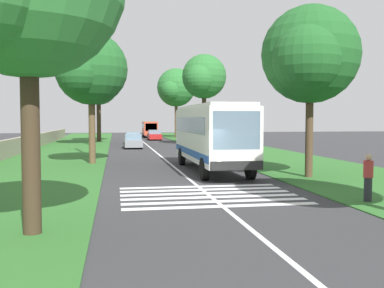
% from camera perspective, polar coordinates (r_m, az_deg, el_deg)
% --- Properties ---
extents(ground, '(160.00, 160.00, 0.00)m').
position_cam_1_polar(ground, '(18.85, 1.30, -5.83)').
color(ground, '#333335').
extents(grass_verge_left, '(120.00, 8.00, 0.04)m').
position_cam_1_polar(grass_verge_left, '(33.72, -17.60, -1.95)').
color(grass_verge_left, '#2D6628').
rests_on(grass_verge_left, ground).
extents(grass_verge_right, '(120.00, 8.00, 0.04)m').
position_cam_1_polar(grass_verge_right, '(35.41, 9.71, -1.60)').
color(grass_verge_right, '#2D6628').
rests_on(grass_verge_right, ground).
extents(centre_line, '(110.00, 0.16, 0.01)m').
position_cam_1_polar(centre_line, '(33.59, -3.60, -1.85)').
color(centre_line, silver).
rests_on(centre_line, ground).
extents(coach_bus, '(11.16, 2.62, 3.73)m').
position_cam_1_polar(coach_bus, '(25.54, 2.40, 1.38)').
color(coach_bus, silver).
rests_on(coach_bus, ground).
extents(zebra_crossing, '(4.95, 6.80, 0.01)m').
position_cam_1_polar(zebra_crossing, '(17.54, 2.15, -6.50)').
color(zebra_crossing, silver).
rests_on(zebra_crossing, ground).
extents(trailing_car_0, '(4.30, 1.78, 1.43)m').
position_cam_1_polar(trailing_car_0, '(45.80, -7.50, 0.30)').
color(trailing_car_0, gray).
rests_on(trailing_car_0, ground).
extents(trailing_car_1, '(4.30, 1.78, 1.43)m').
position_cam_1_polar(trailing_car_1, '(53.27, -7.51, 0.71)').
color(trailing_car_1, silver).
rests_on(trailing_car_1, ground).
extents(trailing_car_2, '(4.30, 1.78, 1.43)m').
position_cam_1_polar(trailing_car_2, '(63.22, -4.80, 1.11)').
color(trailing_car_2, '#B21E1E').
rests_on(trailing_car_2, ground).
extents(trailing_minibus_0, '(6.00, 2.14, 2.53)m').
position_cam_1_polar(trailing_minibus_0, '(71.94, -5.39, 2.06)').
color(trailing_minibus_0, '#CC4C33').
rests_on(trailing_minibus_0, ground).
extents(roadside_tree_left_0, '(7.37, 6.02, 11.22)m').
position_cam_1_polar(roadside_tree_left_0, '(52.30, -12.99, 8.72)').
color(roadside_tree_left_0, '#4C3826').
rests_on(roadside_tree_left_0, grass_verge_left).
extents(roadside_tree_left_2, '(5.58, 4.72, 8.55)m').
position_cam_1_polar(roadside_tree_left_2, '(30.41, -12.87, 9.03)').
color(roadside_tree_left_2, brown).
rests_on(roadside_tree_left_2, grass_verge_left).
extents(roadside_tree_left_3, '(6.32, 5.21, 9.95)m').
position_cam_1_polar(roadside_tree_left_3, '(60.13, -11.90, 7.19)').
color(roadside_tree_left_3, '#3D2D1E').
rests_on(roadside_tree_left_3, grass_verge_left).
extents(roadside_tree_right_0, '(6.07, 4.95, 10.13)m').
position_cam_1_polar(roadside_tree_right_0, '(50.61, 1.38, 8.37)').
color(roadside_tree_right_0, '#3D2D1E').
rests_on(roadside_tree_right_0, grass_verge_right).
extents(roadside_tree_right_2, '(5.78, 4.86, 8.55)m').
position_cam_1_polar(roadside_tree_right_2, '(23.36, 14.50, 10.64)').
color(roadside_tree_right_2, '#4C3826').
rests_on(roadside_tree_right_2, grass_verge_right).
extents(roadside_tree_right_3, '(7.07, 6.00, 10.85)m').
position_cam_1_polar(roadside_tree_right_3, '(71.05, -2.14, 7.04)').
color(roadside_tree_right_3, brown).
rests_on(roadside_tree_right_3, grass_verge_right).
extents(utility_pole, '(0.24, 1.40, 8.75)m').
position_cam_1_polar(utility_pole, '(36.17, -12.84, 5.66)').
color(utility_pole, '#473828').
rests_on(utility_pole, grass_verge_left).
extents(roadside_wall, '(70.00, 0.40, 1.36)m').
position_cam_1_polar(roadside_wall, '(39.17, -21.55, -0.30)').
color(roadside_wall, '#9E937F').
rests_on(roadside_wall, grass_verge_left).
extents(pedestrian, '(0.34, 0.34, 1.69)m').
position_cam_1_polar(pedestrian, '(17.08, 21.48, -3.92)').
color(pedestrian, '#26262D').
rests_on(pedestrian, grass_verge_right).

